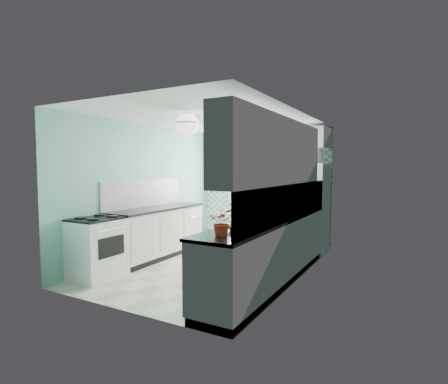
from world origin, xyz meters
The scene contains 26 objects.
floor centered at (0.00, 0.00, -0.01)m, with size 3.00×4.40×0.02m, color silver.
ceiling centered at (0.00, 0.00, 2.51)m, with size 3.00×4.40×0.02m, color white.
wall_back centered at (0.00, 2.21, 1.25)m, with size 3.00×0.02×2.50m, color #6FB2A2.
wall_front centered at (0.00, -2.21, 1.25)m, with size 3.00×0.02×2.50m, color #6FB2A2.
wall_left centered at (-1.51, 0.00, 1.25)m, with size 0.02×4.40×2.50m, color #6FB2A2.
wall_right centered at (1.51, 0.00, 1.25)m, with size 0.02×4.40×2.50m, color #6FB2A2.
accent_wall centered at (0.00, 2.19, 1.25)m, with size 3.00×0.01×2.50m, color #5AA392.
window centered at (-0.35, 2.16, 1.55)m, with size 1.04×0.05×1.44m.
backsplash_right centered at (1.49, -0.40, 1.20)m, with size 0.02×3.60×0.51m, color white.
backsplash_left centered at (-1.49, -0.07, 1.20)m, with size 0.02×2.15×0.51m, color white.
upper_cabinets_right centered at (1.33, -0.60, 1.90)m, with size 0.33×3.20×0.90m, color white.
upper_cabinet_fridge centered at (1.30, 1.83, 2.25)m, with size 0.40×0.74×0.40m, color white.
ceiling_light centered at (0.00, -0.80, 2.32)m, with size 0.34×0.34×0.35m.
base_cabinets_right centered at (1.20, -0.40, 0.45)m, with size 0.60×3.60×0.90m, color white.
countertop_right centered at (1.19, -0.40, 0.92)m, with size 0.63×3.60×0.04m, color black.
base_cabinets_left centered at (-1.20, -0.07, 0.45)m, with size 0.60×2.15×0.90m, color white.
countertop_left centered at (-1.19, -0.07, 0.92)m, with size 0.63×2.15×0.04m, color black.
fridge centered at (1.11, 1.78, 0.88)m, with size 0.77×0.76×1.76m.
stove centered at (-1.20, -1.47, 0.47)m, with size 0.60×0.75×0.91m.
sink centered at (1.20, 0.41, 0.93)m, with size 0.54×0.45×0.53m.
rug centered at (0.24, -0.10, 0.01)m, with size 0.63×0.90×0.01m, color maroon.
dish_towel centered at (0.89, 0.38, 0.48)m, with size 0.02×0.26×0.39m, color #51A7A7.
fruit_bowl centered at (1.20, -1.50, 0.97)m, with size 0.28×0.28×0.07m, color white.
potted_plant centered at (1.20, -1.86, 1.09)m, with size 0.27×0.24×0.30m, color #A51418.
soap_bottle centered at (1.25, 0.99, 1.04)m, with size 0.09×0.09×0.20m, color #98AAB0.
microwave centered at (1.11, 1.78, 1.91)m, with size 0.53×0.36×0.30m, color silver.
Camera 1 is at (3.02, -5.13, 1.68)m, focal length 28.00 mm.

